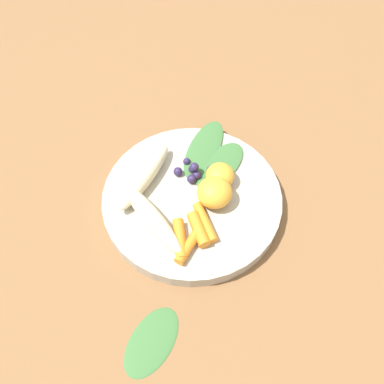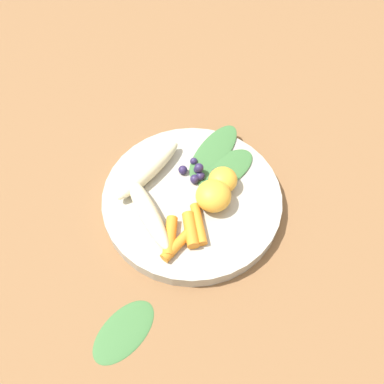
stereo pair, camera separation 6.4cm
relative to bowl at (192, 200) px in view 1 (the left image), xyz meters
name	(u,v)px [view 1 (the left image)]	position (x,y,z in m)	size (l,w,h in m)	color
ground_plane	(192,204)	(0.00, 0.00, -0.01)	(2.40, 2.40, 0.00)	brown
bowl	(192,200)	(0.00, 0.00, 0.00)	(0.28, 0.28, 0.02)	#B2AD9E
banana_peeled_left	(152,218)	(0.06, -0.05, 0.03)	(0.14, 0.03, 0.03)	beige
banana_peeled_right	(144,177)	(-0.01, -0.08, 0.03)	(0.14, 0.03, 0.03)	beige
orange_segment_near	(220,176)	(-0.03, 0.04, 0.03)	(0.04, 0.04, 0.03)	#F4A833
orange_segment_far	(214,194)	(0.00, 0.03, 0.03)	(0.05, 0.05, 0.04)	#F4A833
carrot_front	(177,238)	(0.08, 0.00, 0.02)	(0.02, 0.02, 0.06)	orange
carrot_mid_left	(190,244)	(0.08, 0.02, 0.02)	(0.01, 0.01, 0.06)	orange
carrot_mid_right	(199,229)	(0.06, 0.02, 0.02)	(0.02, 0.02, 0.05)	orange
carrot_rear	(205,222)	(0.05, 0.03, 0.02)	(0.01, 0.01, 0.06)	orange
blueberry_pile	(193,171)	(-0.04, -0.01, 0.02)	(0.05, 0.06, 0.03)	#2D234C
coconut_shred_patch	(213,168)	(-0.06, 0.02, 0.01)	(0.04, 0.04, 0.00)	white
kale_leaf_left	(220,165)	(-0.06, 0.03, 0.01)	(0.11, 0.05, 0.01)	#3D7038
kale_leaf_right	(202,149)	(-0.09, 0.00, 0.01)	(0.13, 0.05, 0.01)	#3D7038
kale_leaf_stray	(152,341)	(0.22, -0.01, -0.01)	(0.10, 0.06, 0.01)	#3D7038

